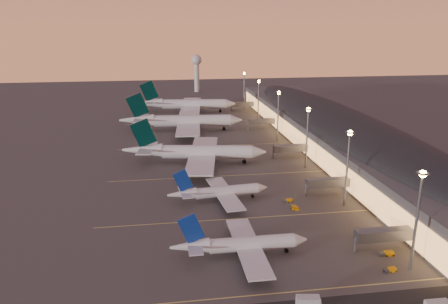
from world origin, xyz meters
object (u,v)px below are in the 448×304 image
(airliner_wide_near, at_px, (195,152))
(radar_tower, at_px, (197,67))
(airliner_wide_far, at_px, (185,104))
(baggage_tug_a, at_px, (390,270))
(airliner_narrow_north, at_px, (219,192))
(catering_truck_a, at_px, (309,304))
(baggage_tug_d, at_px, (294,207))
(baggage_tug_b, at_px, (387,254))
(baggage_tug_c, at_px, (288,201))
(airliner_narrow_south, at_px, (240,244))
(airliner_wide_mid, at_px, (182,121))

(airliner_wide_near, distance_m, radar_tower, 208.53)
(airliner_wide_far, height_order, baggage_tug_a, airliner_wide_far)
(airliner_narrow_north, height_order, radar_tower, radar_tower)
(catering_truck_a, bearing_deg, airliner_wide_near, 107.54)
(airliner_wide_far, distance_m, baggage_tug_d, 169.38)
(airliner_narrow_north, xyz_separation_m, radar_tower, (15.11, 249.95, 18.62))
(baggage_tug_b, bearing_deg, baggage_tug_c, 113.49)
(baggage_tug_c, distance_m, baggage_tug_d, 6.07)
(airliner_narrow_south, bearing_deg, airliner_wide_mid, 92.73)
(airliner_wide_near, relative_size, catering_truck_a, 10.91)
(baggage_tug_a, bearing_deg, baggage_tug_c, 95.54)
(airliner_wide_near, bearing_deg, airliner_wide_far, 97.62)
(radar_tower, bearing_deg, baggage_tug_a, -86.08)
(baggage_tug_d, bearing_deg, catering_truck_a, -26.51)
(airliner_wide_far, xyz_separation_m, baggage_tug_c, (24.67, -161.39, -5.24))
(airliner_wide_near, height_order, catering_truck_a, airliner_wide_near)
(catering_truck_a, bearing_deg, airliner_wide_far, 102.30)
(airliner_narrow_south, distance_m, baggage_tug_c, 40.52)
(airliner_wide_mid, relative_size, airliner_wide_far, 1.00)
(baggage_tug_c, bearing_deg, baggage_tug_d, -101.33)
(airliner_narrow_north, bearing_deg, airliner_narrow_south, -95.40)
(airliner_wide_far, bearing_deg, baggage_tug_b, -72.20)
(airliner_wide_far, relative_size, baggage_tug_a, 20.62)
(baggage_tug_c, distance_m, catering_truck_a, 58.69)
(airliner_wide_mid, bearing_deg, baggage_tug_b, -67.77)
(airliner_wide_mid, xyz_separation_m, radar_tower, (21.81, 146.08, 16.17))
(radar_tower, distance_m, baggage_tug_c, 255.34)
(airliner_wide_mid, bearing_deg, airliner_wide_far, 89.14)
(radar_tower, bearing_deg, airliner_wide_near, -95.43)
(airliner_narrow_north, relative_size, baggage_tug_b, 9.38)
(baggage_tug_c, height_order, catering_truck_a, catering_truck_a)
(airliner_narrow_north, xyz_separation_m, baggage_tug_d, (23.65, -10.42, -2.74))
(airliner_narrow_south, bearing_deg, airliner_wide_near, 93.40)
(airliner_narrow_south, height_order, baggage_tug_a, airliner_narrow_south)
(airliner_narrow_south, bearing_deg, baggage_tug_c, 55.18)
(baggage_tug_d, bearing_deg, airliner_wide_mid, -177.68)
(catering_truck_a, xyz_separation_m, baggage_tug_d, (12.74, 51.27, -0.92))
(airliner_narrow_north, bearing_deg, airliner_wide_near, 90.00)
(airliner_narrow_south, bearing_deg, airliner_wide_far, 90.33)
(airliner_narrow_north, relative_size, baggage_tug_c, 10.01)
(radar_tower, bearing_deg, baggage_tug_c, -88.13)
(airliner_narrow_south, bearing_deg, baggage_tug_d, 49.34)
(airliner_narrow_north, relative_size, catering_truck_a, 6.17)
(airliner_wide_far, distance_m, baggage_tug_c, 163.35)
(airliner_narrow_north, height_order, airliner_wide_near, airliner_wide_near)
(baggage_tug_b, relative_size, baggage_tug_d, 0.94)
(airliner_wide_near, distance_m, airliner_wide_mid, 60.88)
(airliner_wide_mid, distance_m, catering_truck_a, 166.54)
(airliner_wide_far, bearing_deg, airliner_wide_mid, -89.39)
(radar_tower, bearing_deg, airliner_narrow_south, -92.92)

